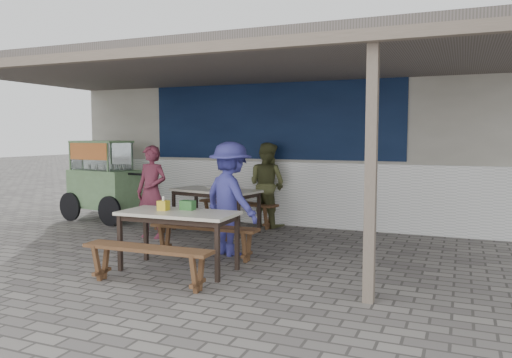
{
  "coord_description": "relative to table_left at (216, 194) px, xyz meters",
  "views": [
    {
      "loc": [
        3.2,
        -5.93,
        1.7
      ],
      "look_at": [
        0.36,
        0.9,
        1.05
      ],
      "focal_mm": 35.0,
      "sensor_mm": 36.0,
      "label": 1
    }
  ],
  "objects": [
    {
      "name": "ground",
      "position": [
        0.83,
        -1.89,
        -0.67
      ],
      "size": [
        60.0,
        60.0,
        0.0
      ],
      "primitive_type": "plane",
      "color": "slate",
      "rests_on": "ground"
    },
    {
      "name": "back_wall",
      "position": [
        0.83,
        1.69,
        1.05
      ],
      "size": [
        9.0,
        1.28,
        3.5
      ],
      "color": "beige",
      "rests_on": "ground"
    },
    {
      "name": "warung_roof",
      "position": [
        0.85,
        -0.99,
        2.04
      ],
      "size": [
        9.0,
        4.21,
        2.81
      ],
      "color": "#5E5451",
      "rests_on": "ground"
    },
    {
      "name": "table_left",
      "position": [
        0.0,
        0.0,
        0.0
      ],
      "size": [
        1.66,
        1.02,
        0.75
      ],
      "rotation": [
        0.0,
        0.0,
        -0.19
      ],
      "color": "beige",
      "rests_on": "ground"
    },
    {
      "name": "bench_left_street",
      "position": [
        -0.13,
        -0.66,
        -0.33
      ],
      "size": [
        1.67,
        0.59,
        0.45
      ],
      "rotation": [
        0.0,
        0.0,
        -0.19
      ],
      "color": "brown",
      "rests_on": "ground"
    },
    {
      "name": "bench_left_wall",
      "position": [
        0.13,
        0.66,
        -0.33
      ],
      "size": [
        1.67,
        0.59,
        0.45
      ],
      "rotation": [
        0.0,
        0.0,
        -0.19
      ],
      "color": "brown",
      "rests_on": "ground"
    },
    {
      "name": "table_right",
      "position": [
        0.76,
        -2.49,
        -0.0
      ],
      "size": [
        1.49,
        0.72,
        0.75
      ],
      "rotation": [
        0.0,
        0.0,
        0.02
      ],
      "color": "beige",
      "rests_on": "ground"
    },
    {
      "name": "bench_right_street",
      "position": [
        0.77,
        -3.19,
        -0.33
      ],
      "size": [
        1.58,
        0.31,
        0.45
      ],
      "rotation": [
        0.0,
        0.0,
        0.02
      ],
      "color": "brown",
      "rests_on": "ground"
    },
    {
      "name": "bench_right_wall",
      "position": [
        0.74,
        -1.79,
        -0.33
      ],
      "size": [
        1.58,
        0.31,
        0.45
      ],
      "rotation": [
        0.0,
        0.0,
        0.02
      ],
      "color": "brown",
      "rests_on": "ground"
    },
    {
      "name": "vendor_cart",
      "position": [
        -2.59,
        0.14,
        0.19
      ],
      "size": [
        2.06,
        0.99,
        1.6
      ],
      "rotation": [
        0.0,
        0.0,
        -0.15
      ],
      "color": "#74A46D",
      "rests_on": "ground"
    },
    {
      "name": "patron_street_side",
      "position": [
        -0.73,
        -0.9,
        0.09
      ],
      "size": [
        0.58,
        0.39,
        1.54
      ],
      "primitive_type": "imported",
      "rotation": [
        0.0,
        0.0,
        -0.04
      ],
      "color": "brown",
      "rests_on": "ground"
    },
    {
      "name": "patron_wall_side",
      "position": [
        0.67,
        0.79,
        0.11
      ],
      "size": [
        0.9,
        0.79,
        1.57
      ],
      "primitive_type": "imported",
      "rotation": [
        0.0,
        0.0,
        2.84
      ],
      "color": "brown",
      "rests_on": "ground"
    },
    {
      "name": "patron_right_table",
      "position": [
        0.99,
        -1.47,
        0.13
      ],
      "size": [
        1.2,
        1.02,
        1.61
      ],
      "primitive_type": "imported",
      "rotation": [
        0.0,
        0.0,
        2.66
      ],
      "color": "#3C3D98",
      "rests_on": "ground"
    },
    {
      "name": "tissue_box",
      "position": [
        0.52,
        -2.46,
        0.14
      ],
      "size": [
        0.13,
        0.13,
        0.12
      ],
      "primitive_type": "cube",
      "rotation": [
        0.0,
        0.0,
        0.05
      ],
      "color": "gold",
      "rests_on": "table_right"
    },
    {
      "name": "donation_box",
      "position": [
        0.79,
        -2.31,
        0.14
      ],
      "size": [
        0.18,
        0.12,
        0.12
      ],
      "primitive_type": "cube",
      "rotation": [
        0.0,
        0.0,
        -0.02
      ],
      "color": "#316D30",
      "rests_on": "table_right"
    },
    {
      "name": "condiment_jar",
      "position": [
        0.19,
        0.07,
        0.12
      ],
      "size": [
        0.08,
        0.08,
        0.09
      ],
      "primitive_type": "cylinder",
      "color": "beige",
      "rests_on": "table_left"
    },
    {
      "name": "condiment_bowl",
      "position": [
        -0.19,
        0.16,
        0.1
      ],
      "size": [
        0.21,
        0.21,
        0.04
      ],
      "primitive_type": "imported",
      "rotation": [
        0.0,
        0.0,
        -0.31
      ],
      "color": "white",
      "rests_on": "table_left"
    }
  ]
}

